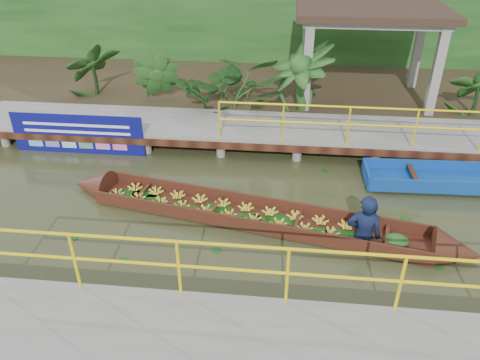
# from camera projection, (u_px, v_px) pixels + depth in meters

# --- Properties ---
(ground) EXTENTS (80.00, 80.00, 0.00)m
(ground) POSITION_uv_depth(u_px,v_px,m) (250.00, 216.00, 10.03)
(ground) COLOR #33381C
(ground) RESTS_ON ground
(land_strip) EXTENTS (30.00, 8.00, 0.45)m
(land_strip) POSITION_uv_depth(u_px,v_px,m) (268.00, 88.00, 16.32)
(land_strip) COLOR #312518
(land_strip) RESTS_ON ground
(far_dock) EXTENTS (16.00, 2.06, 1.66)m
(far_dock) POSITION_uv_depth(u_px,v_px,m) (261.00, 130.00, 12.71)
(far_dock) COLOR slate
(far_dock) RESTS_ON ground
(pavilion) EXTENTS (4.40, 3.00, 3.00)m
(pavilion) POSITION_uv_depth(u_px,v_px,m) (371.00, 20.00, 13.70)
(pavilion) COLOR slate
(pavilion) RESTS_ON ground
(foliage_backdrop) EXTENTS (30.00, 0.80, 4.00)m
(foliage_backdrop) POSITION_uv_depth(u_px,v_px,m) (273.00, 20.00, 17.55)
(foliage_backdrop) COLOR #133C13
(foliage_backdrop) RESTS_ON ground
(vendor_boat) EXTENTS (8.79, 2.61, 2.30)m
(vendor_boat) POSITION_uv_depth(u_px,v_px,m) (279.00, 212.00, 9.61)
(vendor_boat) COLOR #371B0F
(vendor_boat) RESTS_ON ground
(moored_blue_boat) EXTENTS (3.88, 1.14, 0.92)m
(moored_blue_boat) POSITION_uv_depth(u_px,v_px,m) (476.00, 181.00, 10.99)
(moored_blue_boat) COLOR #0D3C92
(moored_blue_boat) RESTS_ON ground
(blue_banner) EXTENTS (3.54, 0.04, 1.11)m
(blue_banner) POSITION_uv_depth(u_px,v_px,m) (78.00, 134.00, 12.29)
(blue_banner) COLOR navy
(blue_banner) RESTS_ON ground
(tropical_plants) EXTENTS (14.37, 1.37, 1.72)m
(tropical_plants) POSITION_uv_depth(u_px,v_px,m) (292.00, 79.00, 13.82)
(tropical_plants) COLOR #133C13
(tropical_plants) RESTS_ON ground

